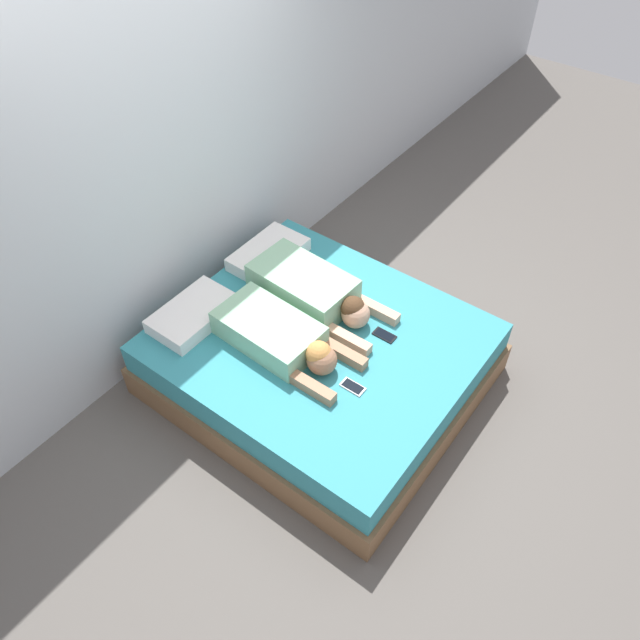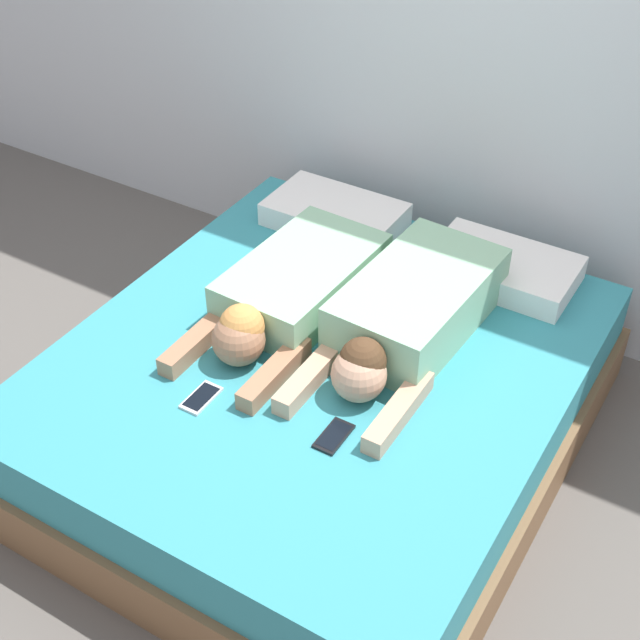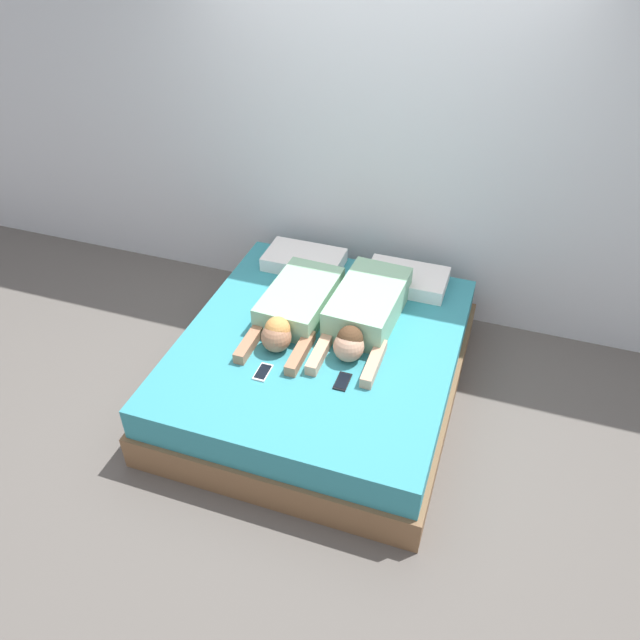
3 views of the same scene
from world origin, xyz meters
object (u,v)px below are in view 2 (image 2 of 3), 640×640
person_right (407,315)px  cell_phone_right (334,436)px  cell_phone_left (201,398)px  bed (320,399)px  pillow_head_left (335,214)px  pillow_head_right (503,268)px  person_left (289,293)px

person_right → cell_phone_right: 0.58m
cell_phone_left → cell_phone_right: size_ratio=1.00×
bed → person_right: size_ratio=1.94×
pillow_head_left → pillow_head_right: (0.77, 0.00, 0.00)m
pillow_head_left → person_left: person_left is taller
cell_phone_left → person_right: bearing=55.4°
person_left → person_right: person_right is taller
person_right → pillow_head_right: bearing=73.3°
person_left → person_right: bearing=11.2°
person_left → cell_phone_left: bearing=-89.7°
person_left → person_right: (0.45, 0.09, 0.02)m
pillow_head_right → person_left: (-0.61, -0.62, 0.04)m
bed → person_left: 0.42m
pillow_head_left → cell_phone_left: size_ratio=3.74×
pillow_head_right → person_right: bearing=-106.7°
person_left → bed: bearing=-32.5°
person_left → cell_phone_right: (0.48, -0.48, -0.09)m
pillow_head_left → person_right: bearing=-41.0°
cell_phone_right → cell_phone_left: bearing=-170.6°
pillow_head_left → pillow_head_right: same height
pillow_head_right → person_left: bearing=-134.4°
bed → cell_phone_right: size_ratio=13.16×
person_left → person_right: size_ratio=0.96×
cell_phone_left → cell_phone_right: (0.47, 0.08, 0.00)m
pillow_head_left → person_right: (0.61, -0.53, 0.06)m
bed → pillow_head_right: 0.90m
person_right → cell_phone_right: size_ratio=6.78×
cell_phone_left → pillow_head_right: bearing=62.8°
pillow_head_left → pillow_head_right: bearing=0.0°
bed → cell_phone_left: bearing=-118.0°
bed → cell_phone_right: bearing=-52.7°
bed → pillow_head_right: (0.39, 0.76, 0.28)m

